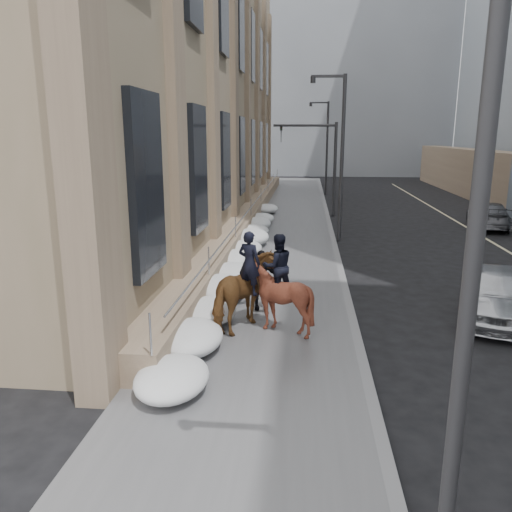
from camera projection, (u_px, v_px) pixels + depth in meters
The scene contains 16 objects.
ground at pixel (251, 358), 12.00m from camera, with size 140.00×140.00×0.00m, color black.
sidewalk at pixel (277, 257), 21.65m from camera, with size 5.00×80.00×0.12m, color #525255.
curb at pixel (338, 258), 21.39m from camera, with size 0.24×80.00×0.12m, color slate.
limestone_building at pixel (200, 71), 29.70m from camera, with size 6.10×44.00×18.00m.
bg_building_mid at pixel (331, 67), 66.29m from camera, with size 30.00×12.00×28.00m, color slate.
bg_building_far at pixel (264, 104), 79.82m from camera, with size 24.00×12.00×20.00m, color gray.
streetlight_near at pixel (462, 202), 4.84m from camera, with size 1.71×0.24×8.00m.
streetlight_mid at pixel (339, 148), 24.18m from camera, with size 1.71×0.24×8.00m.
streetlight_far at pixel (325, 142), 43.51m from camera, with size 1.71×0.24×8.00m.
traffic_signal at pixel (321, 154), 32.11m from camera, with size 4.10×0.22×6.00m.
snow_bank at pixel (238, 257), 19.86m from camera, with size 1.70×18.10×0.76m.
mounted_horse_left at pixel (246, 291), 13.21m from camera, with size 1.89×2.60×2.66m.
mounted_horse_right at pixel (277, 292), 13.14m from camera, with size 2.05×2.15×2.61m.
pedestrian at pixel (261, 280), 14.81m from camera, with size 1.06×0.44×1.81m, color black.
car_silver at pixel (498, 293), 14.37m from camera, with size 1.81×4.50×1.53m, color #A9ABB0.
car_grey at pixel (488, 215), 28.60m from camera, with size 2.08×5.11×1.48m, color #4E5055.
Camera 1 is at (1.23, -11.01, 5.22)m, focal length 35.00 mm.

